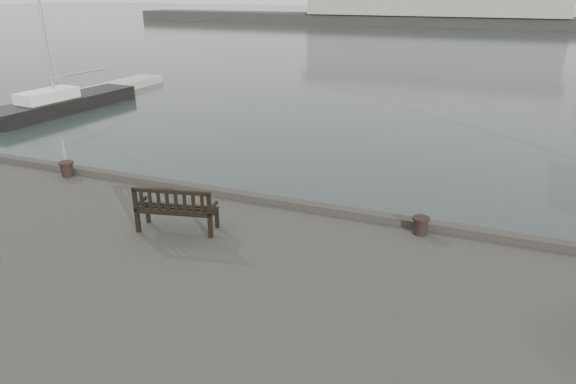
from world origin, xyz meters
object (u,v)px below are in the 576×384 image
at_px(bench, 177,217).
at_px(bollard_left, 67,169).
at_px(bollard_right, 420,226).
at_px(yacht_c, 64,107).

xyz_separation_m(bench, bollard_left, (-5.07, 1.89, -0.11)).
bearing_deg(bollard_left, bench, -20.48).
bearing_deg(bollard_right, bench, -159.98).
height_order(bench, bollard_left, bench).
xyz_separation_m(bollard_right, yacht_c, (-22.21, 11.85, -1.52)).
relative_size(bench, bollard_right, 4.70).
bearing_deg(yacht_c, bench, -34.53).
height_order(bollard_left, bollard_right, bollard_left).
xyz_separation_m(bench, bollard_right, (5.20, 1.89, -0.13)).
distance_m(bollard_right, yacht_c, 25.22).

